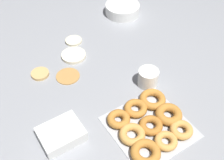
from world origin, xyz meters
name	(u,v)px	position (x,y,z in m)	size (l,w,h in m)	color
ground_plane	(96,69)	(0.00, 0.00, 0.00)	(3.00, 3.00, 0.00)	gray
pancake_0	(40,74)	(-0.23, 0.10, 0.01)	(0.08, 0.08, 0.01)	tan
pancake_1	(68,76)	(-0.13, 0.03, 0.00)	(0.11, 0.11, 0.01)	#B27F42
pancake_2	(74,55)	(-0.04, 0.13, 0.01)	(0.12, 0.12, 0.02)	beige
pancake_3	(74,41)	(0.01, 0.24, 0.01)	(0.08, 0.08, 0.01)	beige
donut_tray	(150,124)	(0.01, -0.39, 0.02)	(0.29, 0.29, 0.04)	#ADAFB5
batter_bowl	(122,9)	(0.37, 0.32, 0.03)	(0.19, 0.19, 0.06)	white
container_stack	(61,134)	(-0.29, -0.25, 0.02)	(0.16, 0.13, 0.05)	white
paper_cup	(148,78)	(0.14, -0.21, 0.04)	(0.09, 0.09, 0.08)	white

